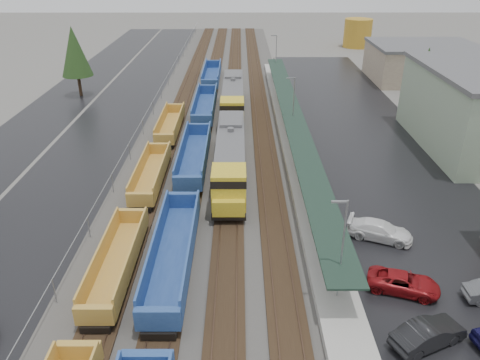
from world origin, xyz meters
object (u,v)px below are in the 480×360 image
object	(u,v)px
locomotive_lead	(230,158)
well_string_yellow	(117,262)
well_string_blue	(186,196)
storage_tank	(358,33)
parked_car_east_a	(428,334)
parked_car_east_c	(380,231)
parked_car_east_b	(403,283)
locomotive_trail	(233,99)

from	to	relation	value
locomotive_lead	well_string_yellow	size ratio (longest dim) A/B	0.28
well_string_blue	storage_tank	world-z (taller)	storage_tank
parked_car_east_a	parked_car_east_c	xyz separation A→B (m)	(0.21, 11.58, -0.03)
well_string_blue	parked_car_east_a	distance (m)	23.43
parked_car_east_b	parked_car_east_c	xyz separation A→B (m)	(0.13, 6.62, 0.08)
locomotive_lead	parked_car_east_c	xyz separation A→B (m)	(12.54, -11.08, -1.66)
storage_tank	parked_car_east_c	size ratio (longest dim) A/B	1.25
storage_tank	parked_car_east_c	xyz separation A→B (m)	(-16.92, -83.94, -2.53)
parked_car_east_a	parked_car_east_b	distance (m)	4.97
well_string_yellow	storage_tank	bearing A→B (deg)	67.10
locomotive_trail	locomotive_lead	bearing A→B (deg)	-90.00
well_string_blue	storage_tank	bearing A→B (deg)	66.97
locomotive_lead	parked_car_east_b	bearing A→B (deg)	-54.95
locomotive_trail	well_string_blue	xyz separation A→B (m)	(-4.00, -26.86, -1.19)
locomotive_trail	well_string_blue	size ratio (longest dim) A/B	0.19
well_string_yellow	parked_car_east_c	world-z (taller)	well_string_yellow
locomotive_trail	parked_car_east_b	xyz separation A→B (m)	(12.41, -38.69, -1.74)
locomotive_lead	parked_car_east_a	bearing A→B (deg)	-61.46
storage_tank	well_string_yellow	bearing A→B (deg)	-112.90
locomotive_lead	well_string_yellow	distance (m)	17.79
storage_tank	parked_car_east_b	xyz separation A→B (m)	(-17.05, -90.55, -2.61)
locomotive_trail	well_string_yellow	world-z (taller)	locomotive_trail
well_string_blue	well_string_yellow	bearing A→B (deg)	-111.86
well_string_yellow	parked_car_east_c	distance (m)	21.08
locomotive_lead	storage_tank	xyz separation A→B (m)	(29.46, 72.86, 0.87)
well_string_blue	parked_car_east_b	distance (m)	20.24
well_string_yellow	parked_car_east_c	size ratio (longest dim) A/B	13.50
well_string_blue	parked_car_east_b	size ratio (longest dim) A/B	21.42
locomotive_lead	well_string_blue	xyz separation A→B (m)	(-4.00, -5.86, -1.19)
locomotive_lead	well_string_yellow	xyz separation A→B (m)	(-8.00, -15.83, -1.31)
well_string_yellow	parked_car_east_b	xyz separation A→B (m)	(20.41, -1.86, -0.43)
locomotive_lead	locomotive_trail	world-z (taller)	same
parked_car_east_a	well_string_blue	bearing A→B (deg)	19.30
locomotive_lead	locomotive_trail	bearing A→B (deg)	90.00
well_string_blue	parked_car_east_b	bearing A→B (deg)	-35.79
well_string_yellow	locomotive_trail	bearing A→B (deg)	77.75
well_string_yellow	parked_car_east_b	world-z (taller)	well_string_yellow
locomotive_trail	well_string_blue	bearing A→B (deg)	-98.47
parked_car_east_a	parked_car_east_b	size ratio (longest dim) A/B	0.98
locomotive_trail	parked_car_east_c	world-z (taller)	locomotive_trail
locomotive_lead	storage_tank	world-z (taller)	storage_tank
locomotive_trail	parked_car_east_a	bearing A→B (deg)	-74.23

